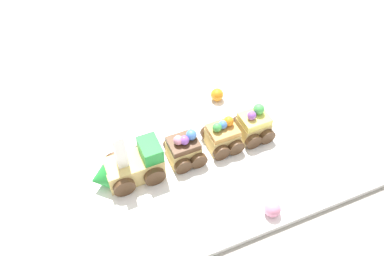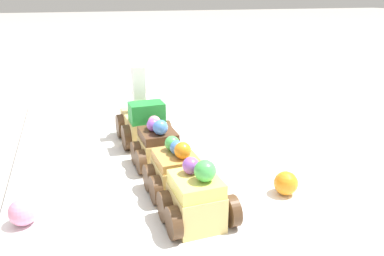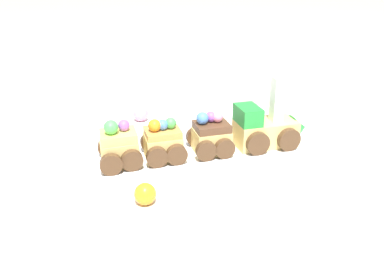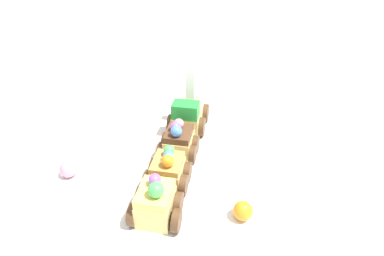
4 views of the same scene
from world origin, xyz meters
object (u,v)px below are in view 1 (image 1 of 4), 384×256
object	(u,v)px
cake_car_chocolate	(185,149)
cake_train_locomotive	(130,166)
cake_car_lemon	(254,126)
gumball_orange	(217,95)
cake_car_caramel	(222,136)
gumball_pink	(273,209)

from	to	relation	value
cake_car_chocolate	cake_train_locomotive	bearing A→B (deg)	-0.12
cake_car_lemon	gumball_orange	bearing A→B (deg)	-80.53
cake_car_lemon	gumball_orange	world-z (taller)	cake_car_lemon
cake_car_caramel	gumball_orange	xyz separation A→B (m)	(-0.05, -0.12, -0.01)
gumball_orange	cake_car_caramel	bearing A→B (deg)	69.37
cake_car_chocolate	gumball_pink	xyz separation A→B (m)	(-0.09, 0.17, -0.01)
cake_car_chocolate	cake_car_lemon	distance (m)	0.15
cake_car_chocolate	cake_car_caramel	bearing A→B (deg)	-179.67
gumball_pink	cake_car_chocolate	bearing A→B (deg)	-60.88
cake_car_caramel	cake_car_lemon	distance (m)	0.07
cake_car_chocolate	cake_car_lemon	xyz separation A→B (m)	(-0.15, -0.00, 0.00)
gumball_pink	gumball_orange	xyz separation A→B (m)	(-0.03, -0.29, -0.00)
cake_train_locomotive	cake_car_chocolate	size ratio (longest dim) A/B	1.83
cake_car_caramel	cake_car_chocolate	bearing A→B (deg)	0.33
cake_car_lemon	gumball_pink	world-z (taller)	cake_car_lemon
gumball_pink	gumball_orange	bearing A→B (deg)	-96.23
cake_car_lemon	gumball_pink	distance (m)	0.18
cake_car_caramel	cake_car_lemon	bearing A→B (deg)	-179.98
cake_car_lemon	gumball_orange	xyz separation A→B (m)	(0.02, -0.12, -0.01)
cake_car_chocolate	gumball_orange	world-z (taller)	cake_car_chocolate
gumball_orange	cake_car_lemon	bearing A→B (deg)	100.76
cake_train_locomotive	cake_car_caramel	distance (m)	0.19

